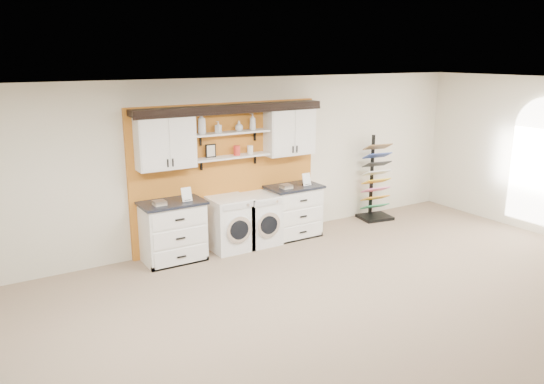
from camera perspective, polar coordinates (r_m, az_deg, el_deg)
floor at (r=6.34m, az=12.43°, el=-15.71°), size 10.00×10.00×0.00m
ceiling at (r=5.51m, az=14.04°, el=10.38°), size 10.00×10.00×0.00m
wall_back at (r=8.96m, az=-4.94°, el=3.18°), size 10.00×0.00×10.00m
accent_panel at (r=8.97m, az=-4.81°, el=1.89°), size 3.40×0.07×2.40m
upper_cabinet_left at (r=8.25m, az=-11.43°, el=5.35°), size 0.90×0.35×0.84m
upper_cabinet_right at (r=9.26m, az=1.88°, el=6.61°), size 0.90×0.35×0.84m
shelf_lower at (r=8.76m, az=-4.37°, el=3.80°), size 1.32×0.28×0.03m
shelf_upper at (r=8.69m, az=-4.42°, el=6.39°), size 1.32×0.28×0.03m
crown_molding at (r=8.66m, az=-4.51°, el=9.01°), size 3.30×0.41×0.13m
window_arched at (r=10.50m, az=26.94°, el=3.24°), size 0.06×1.10×2.25m
picture_frame at (r=8.63m, az=-6.61°, el=4.43°), size 0.18×0.02×0.22m
canister_red at (r=8.79m, az=-3.80°, el=4.47°), size 0.11×0.11×0.16m
canister_cream at (r=8.91m, az=-2.37°, el=4.56°), size 0.10×0.10×0.14m
base_cabinet_left at (r=8.44m, az=-10.59°, el=-4.18°), size 0.99×0.66×0.97m
base_cabinet_right at (r=9.44m, az=2.31°, el=-2.04°), size 0.95×0.66×0.93m
washer at (r=8.82m, az=-4.59°, el=-3.40°), size 0.64×0.71×0.89m
dryer at (r=9.08m, az=-1.46°, el=-2.91°), size 0.62×0.71×0.87m
sample_rack at (r=10.62m, az=11.04°, el=-0.06°), size 0.67×0.59×1.65m
soap_bottle_a at (r=8.45m, az=-7.57°, el=7.34°), size 0.17×0.17×0.34m
soap_bottle_b at (r=8.58m, az=-5.80°, el=6.97°), size 0.12×0.12×0.18m
soap_bottle_c at (r=8.75m, az=-3.57°, el=7.11°), size 0.17×0.17×0.17m
soap_bottle_d at (r=8.86m, az=-2.11°, el=7.57°), size 0.11×0.11×0.27m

